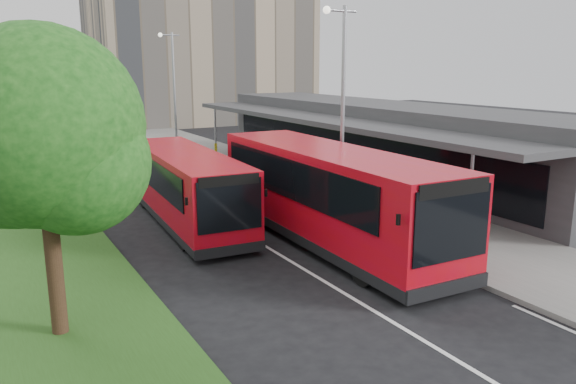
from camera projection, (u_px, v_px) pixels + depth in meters
name	position (u px, v px, depth m)	size (l,w,h in m)	color
ground	(271.00, 250.00, 18.68)	(120.00, 120.00, 0.00)	black
pavement	(212.00, 153.00, 38.51)	(5.00, 80.00, 0.15)	slate
grass_verge	(1.00, 171.00, 32.24)	(5.00, 80.00, 0.10)	#264E19
lane_centre_line	(146.00, 175.00, 31.39)	(0.12, 70.00, 0.01)	silver
kerb_dashes	(179.00, 160.00, 36.37)	(0.12, 56.00, 0.01)	silver
office_block	(201.00, 36.00, 59.03)	(22.00, 12.00, 18.00)	tan
station_building	(379.00, 140.00, 30.24)	(7.70, 26.00, 4.00)	#313134
tree_near	(41.00, 141.00, 11.81)	(4.33, 4.33, 6.90)	#311F13
tree_mid	(3.00, 97.00, 21.91)	(4.62, 4.62, 7.41)	#311F13
lamp_post_near	(341.00, 100.00, 21.31)	(1.44, 0.28, 8.00)	#989AA1
lamp_post_far	(173.00, 84.00, 38.26)	(1.44, 0.28, 8.00)	#989AA1
bus_main	(329.00, 196.00, 19.00)	(3.27, 11.62, 3.27)	#B60910
bus_second	(186.00, 187.00, 21.51)	(3.14, 9.96, 2.78)	#B60910
litter_bin	(265.00, 168.00, 30.25)	(0.46, 0.46, 0.83)	#3B1F18
bollard	(216.00, 152.00, 35.06)	(0.17, 0.17, 1.08)	yellow
car_near	(91.00, 124.00, 52.66)	(1.45, 3.60, 1.23)	#4E0C0B
car_far	(57.00, 122.00, 55.07)	(1.09, 3.14, 1.03)	navy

